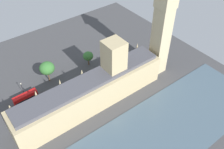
# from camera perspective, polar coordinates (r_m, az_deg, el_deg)

# --- Properties ---
(ground_plane) EXTENTS (137.81, 137.81, 0.00)m
(ground_plane) POSITION_cam_1_polar(r_m,az_deg,el_deg) (111.46, -5.25, -5.97)
(ground_plane) COLOR #424244
(parliament_building) EXTENTS (12.68, 67.81, 27.21)m
(parliament_building) POSITION_cam_1_polar(r_m,az_deg,el_deg) (105.22, -4.19, -3.38)
(parliament_building) COLOR tan
(parliament_building) RESTS_ON ground
(clock_tower) EXTENTS (7.52, 7.52, 53.48)m
(clock_tower) POSITION_cam_1_polar(r_m,az_deg,el_deg) (112.59, 11.60, 11.90)
(clock_tower) COLOR #CCBA8E
(clock_tower) RESTS_ON ground
(car_white_by_river_gate) EXTENTS (1.90, 4.78, 1.74)m
(car_white_by_river_gate) POSITION_cam_1_polar(r_m,az_deg,el_deg) (126.83, -0.35, 1.88)
(car_white_by_river_gate) COLOR silver
(car_white_by_river_gate) RESTS_ON ground
(car_yellow_cab_trailing) EXTENTS (2.17, 4.28, 1.74)m
(car_yellow_cab_trailing) POSITION_cam_1_polar(r_m,az_deg,el_deg) (123.05, -5.54, 0.16)
(car_yellow_cab_trailing) COLOR gold
(car_yellow_cab_trailing) RESTS_ON ground
(car_blue_under_trees) EXTENTS (2.08, 4.25, 1.74)m
(car_blue_under_trees) POSITION_cam_1_polar(r_m,az_deg,el_deg) (118.06, -10.77, -2.69)
(car_blue_under_trees) COLOR navy
(car_blue_under_trees) RESTS_ON ground
(double_decker_bus_far_end) EXTENTS (2.90, 10.57, 4.75)m
(double_decker_bus_far_end) POSITION_cam_1_polar(r_m,az_deg,el_deg) (114.83, -19.04, -5.04)
(double_decker_bus_far_end) COLOR red
(double_decker_bus_far_end) RESTS_ON ground
(pedestrian_opposite_hall) EXTENTS (0.60, 0.50, 1.54)m
(pedestrian_opposite_hall) POSITION_cam_1_polar(r_m,az_deg,el_deg) (111.67, -12.06, -6.33)
(pedestrian_opposite_hall) COLOR gray
(pedestrian_opposite_hall) RESTS_ON ground
(plane_tree_near_tower) EXTENTS (7.01, 7.01, 10.65)m
(plane_tree_near_tower) POSITION_cam_1_polar(r_m,az_deg,el_deg) (119.03, -14.57, 1.39)
(plane_tree_near_tower) COLOR brown
(plane_tree_near_tower) RESTS_ON ground
(plane_tree_midblock) EXTENTS (5.18, 5.18, 7.76)m
(plane_tree_midblock) POSITION_cam_1_polar(r_m,az_deg,el_deg) (126.39, -5.45, 4.19)
(plane_tree_midblock) COLOR brown
(plane_tree_midblock) RESTS_ON ground
(street_lamp_corner) EXTENTS (0.56, 0.56, 6.86)m
(street_lamp_corner) POSITION_cam_1_polar(r_m,az_deg,el_deg) (117.27, -19.84, -2.65)
(street_lamp_corner) COLOR black
(street_lamp_corner) RESTS_ON ground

